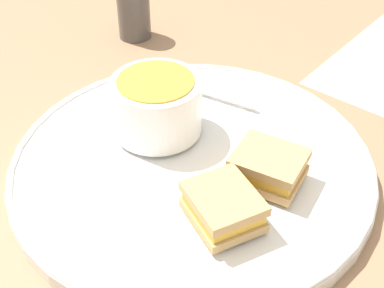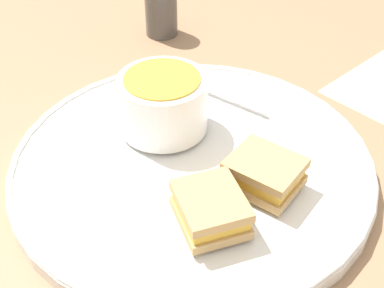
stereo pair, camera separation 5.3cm
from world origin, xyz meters
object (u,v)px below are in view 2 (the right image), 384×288
object	(u,v)px
salt_shaker	(161,9)
sandwich_half_far	(265,173)
spoon	(201,85)
soup_bowl	(163,103)
sandwich_half_near	(211,209)

from	to	relation	value
salt_shaker	sandwich_half_far	bearing A→B (deg)	87.72
spoon	salt_shaker	size ratio (longest dim) A/B	1.36
soup_bowl	sandwich_half_near	distance (m)	0.15
sandwich_half_near	soup_bowl	bearing A→B (deg)	-91.74
spoon	sandwich_half_far	distance (m)	0.18
soup_bowl	sandwich_half_near	xyz separation A→B (m)	(0.00, 0.15, -0.02)
spoon	sandwich_half_near	size ratio (longest dim) A/B	1.63
soup_bowl	sandwich_half_near	size ratio (longest dim) A/B	1.44
spoon	sandwich_half_far	xyz separation A→B (m)	(0.00, 0.18, 0.01)
sandwich_half_far	sandwich_half_near	bearing A→B (deg)	21.23
soup_bowl	sandwich_half_near	world-z (taller)	soup_bowl
salt_shaker	spoon	bearing A→B (deg)	86.77
soup_bowl	salt_shaker	distance (m)	0.25
soup_bowl	sandwich_half_near	bearing A→B (deg)	88.26
sandwich_half_near	salt_shaker	world-z (taller)	salt_shaker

